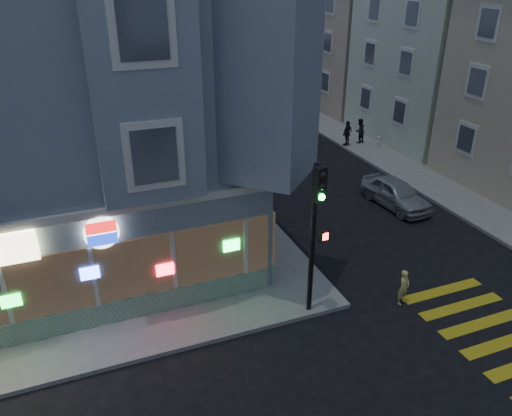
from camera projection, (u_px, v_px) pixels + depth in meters
ground at (295, 373)px, 13.96m from camera, size 120.00×120.00×0.00m
sidewalk_ne at (428, 104)px, 40.74m from camera, size 24.00×42.00×0.15m
corner_building at (28, 98)px, 18.62m from camera, size 14.60×14.60×11.40m
row_house_b at (468, 51)px, 31.40m from camera, size 12.00×8.60×10.50m
row_house_c at (384, 45)px, 39.25m from camera, size 12.00×8.60×9.00m
row_house_d at (328, 23)px, 46.45m from camera, size 12.00×8.60×10.50m
utility_pole at (304, 50)px, 35.88m from camera, size 2.20×0.30×9.00m
street_tree_near at (273, 50)px, 41.34m from camera, size 3.00×3.00×5.30m
street_tree_far at (241, 38)px, 48.03m from camera, size 3.00×3.00×5.30m
running_child at (404, 287)px, 16.60m from camera, size 0.54×0.45×1.26m
pedestrian_a at (359, 131)px, 31.30m from camera, size 0.91×0.82×1.54m
pedestrian_b at (347, 133)px, 30.83m from camera, size 0.99×0.73×1.56m
parked_car_a at (396, 193)px, 23.38m from camera, size 1.83×3.96×1.31m
parked_car_b at (290, 130)px, 32.24m from camera, size 1.76×4.38×1.41m
parked_car_c at (286, 108)px, 37.30m from camera, size 2.00×4.60×1.32m
parked_car_d at (237, 95)px, 40.99m from camera, size 2.70×4.93×1.31m
traffic_signal at (317, 217)px, 14.73m from camera, size 0.62×0.57×5.09m
fire_hydrant at (379, 141)px, 30.76m from camera, size 0.40×0.23×0.69m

